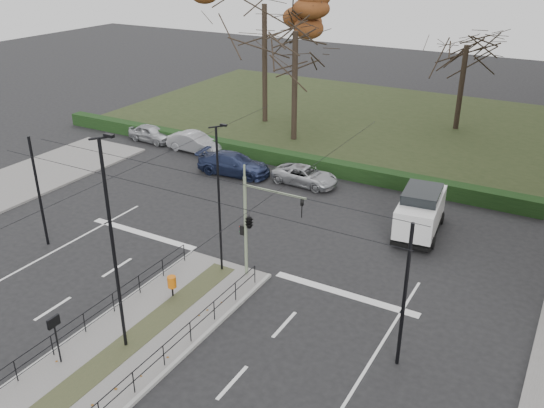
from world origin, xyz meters
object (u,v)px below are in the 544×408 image
Objects in this scene: white_van at (420,210)px; rust_tree at (264,4)px; parked_car_third at (234,164)px; parked_car_fourth at (305,176)px; litter_bin at (172,282)px; bare_tree_center at (466,51)px; streetlamp_median_near at (113,246)px; bare_tree_near at (295,40)px; parked_car_first at (151,133)px; parked_car_second at (195,142)px; traffic_light at (251,221)px; info_panel at (54,327)px; streetlamp_median_far at (219,199)px.

rust_tree is at bearing 141.88° from white_van.
parked_car_fourth is (5.07, 0.79, -0.13)m from parked_car_third.
bare_tree_center is (4.97, 32.05, 5.67)m from litter_bin.
streetlamp_median_near is at bearing -165.53° from parked_car_third.
bare_tree_near is at bearing -6.43° from parked_car_third.
parked_car_first is 0.77× the size of parked_car_third.
white_van is (23.20, -4.95, 0.66)m from parked_car_first.
rust_tree reaches higher than parked_car_third.
parked_car_second is (-11.54, 20.18, -3.87)m from streetlamp_median_near.
streetlamp_median_near is 19.02m from parked_car_fourth.
parked_car_second is at bearing 134.72° from traffic_light.
bare_tree_center is (5.88, 37.68, 4.79)m from info_panel.
bare_tree_near reaches higher than info_panel.
bare_tree_near is (-10.69, -9.34, 1.36)m from bare_tree_center.
streetlamp_median_far reaches higher than parked_car_second.
bare_tree_center reaches higher than litter_bin.
litter_bin is at bearing -102.10° from streetlamp_median_far.
traffic_light is 2.44× the size of info_panel.
bare_tree_center is (10.83, 17.96, 5.78)m from parked_car_third.
traffic_light is 4.97× the size of litter_bin.
traffic_light reaches higher than parked_car_second.
streetlamp_median_near reaches higher than info_panel.
rust_tree reaches higher than streetlamp_median_far.
streetlamp_median_near is 1.19× the size of streetlamp_median_far.
streetlamp_median_far is 1.67× the size of parked_car_fourth.
parked_car_first is at bearing 88.58° from parked_car_second.
bare_tree_center is at bearing 84.44° from traffic_light.
rust_tree is (-9.49, 11.06, 9.34)m from parked_car_fourth.
streetlamp_median_near is at bearing 53.13° from info_panel.
rust_tree reaches higher than bare_tree_near.
litter_bin is at bearing -133.06° from parked_car_first.
parked_car_first is at bearing 132.70° from litter_bin.
bare_tree_near is (-4.81, 28.34, 6.15)m from info_panel.
litter_bin is 0.14× the size of streetlamp_median_far.
traffic_light is at bearing -133.61° from parked_car_second.
streetlamp_median_far is at bearing -64.53° from rust_tree.
info_panel is 0.22× the size of bare_tree_center.
parked_car_first is (-14.56, 22.39, -1.07)m from info_panel.
streetlamp_median_far is at bearing 89.39° from streetlamp_median_near.
parked_car_first reaches higher than parked_car_fourth.
traffic_light is at bearing -123.19° from parked_car_first.
parked_car_first is at bearing 167.96° from white_van.
streetlamp_median_far reaches higher than parked_car_third.
parked_car_third is (-5.86, 14.10, -0.11)m from litter_bin.
parked_car_first is (-16.11, 13.76, -3.22)m from streetlamp_median_far.
litter_bin is at bearing 80.85° from info_panel.
info_panel is 3.78m from streetlamp_median_near.
bare_tree_near reaches higher than parked_car_second.
bare_tree_center reaches higher than parked_car_fourth.
parked_car_second is at bearing 123.56° from litter_bin.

